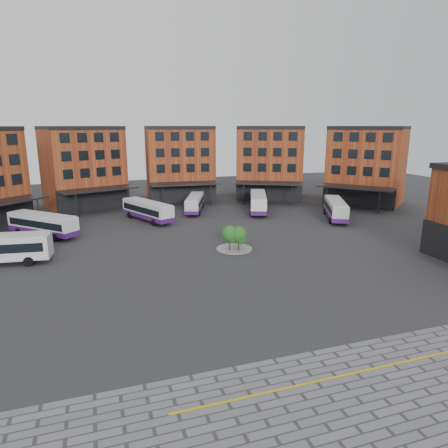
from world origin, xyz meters
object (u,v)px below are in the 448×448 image
object	(u,v)px
tree_island	(236,236)
bus_d	(195,203)
bus_c	(147,210)
bus_e	(258,202)
bus_b	(43,224)
bus_f	(336,209)

from	to	relation	value
tree_island	bus_d	size ratio (longest dim) A/B	0.43
bus_c	bus_e	bearing A→B (deg)	-23.06
tree_island	bus_d	bearing A→B (deg)	88.18
bus_b	bus_c	xyz separation A→B (m)	(14.78, 4.67, 0.00)
bus_e	bus_b	bearing A→B (deg)	-149.30
bus_e	tree_island	bearing A→B (deg)	-98.07
bus_c	bus_d	distance (m)	9.71
bus_e	bus_f	bearing A→B (deg)	-20.70
bus_c	tree_island	bearing A→B (deg)	-91.92
tree_island	bus_c	distance (m)	20.51
bus_e	bus_f	world-z (taller)	bus_e
tree_island	bus_d	distance (m)	23.08
bus_e	bus_f	xyz separation A→B (m)	(9.74, -8.93, -0.08)
bus_c	bus_d	xyz separation A→B (m)	(8.76, 4.19, -0.16)
bus_c	bus_f	xyz separation A→B (m)	(28.99, -8.29, -0.03)
bus_c	bus_e	size ratio (longest dim) A/B	0.96
bus_b	bus_f	distance (m)	43.91
bus_f	bus_d	bearing A→B (deg)	173.90
bus_b	bus_e	size ratio (longest dim) A/B	0.83
tree_island	bus_f	world-z (taller)	tree_island
tree_island	bus_b	world-z (taller)	tree_island
bus_b	bus_f	size ratio (longest dim) A/B	0.89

